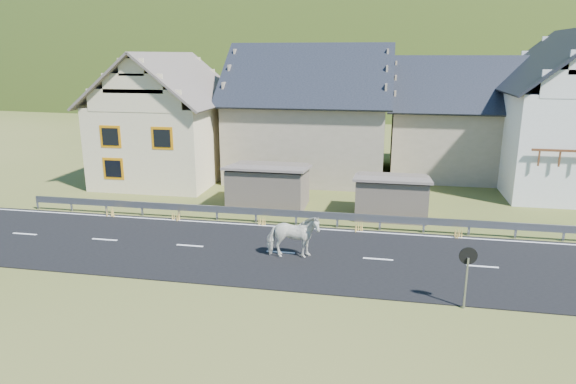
# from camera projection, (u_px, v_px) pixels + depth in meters

# --- Properties ---
(ground) EXTENTS (160.00, 160.00, 0.00)m
(ground) POSITION_uv_depth(u_px,v_px,m) (281.00, 253.00, 21.36)
(ground) COLOR #394915
(ground) RESTS_ON ground
(road) EXTENTS (60.00, 7.00, 0.04)m
(road) POSITION_uv_depth(u_px,v_px,m) (281.00, 253.00, 21.36)
(road) COLOR black
(road) RESTS_ON ground
(lane_markings) EXTENTS (60.00, 6.60, 0.01)m
(lane_markings) POSITION_uv_depth(u_px,v_px,m) (281.00, 252.00, 21.35)
(lane_markings) COLOR silver
(lane_markings) RESTS_ON road
(guardrail) EXTENTS (28.10, 0.09, 0.75)m
(guardrail) POSITION_uv_depth(u_px,v_px,m) (296.00, 214.00, 24.71)
(guardrail) COLOR #93969B
(guardrail) RESTS_ON ground
(shed_left) EXTENTS (4.30, 3.30, 2.40)m
(shed_left) POSITION_uv_depth(u_px,v_px,m) (269.00, 187.00, 27.61)
(shed_left) COLOR #685B4F
(shed_left) RESTS_ON ground
(shed_right) EXTENTS (3.80, 2.90, 2.20)m
(shed_right) POSITION_uv_depth(u_px,v_px,m) (391.00, 197.00, 25.98)
(shed_right) COLOR #685B4F
(shed_right) RESTS_ON ground
(house_cream) EXTENTS (7.80, 9.80, 8.30)m
(house_cream) POSITION_uv_depth(u_px,v_px,m) (167.00, 112.00, 33.42)
(house_cream) COLOR beige
(house_cream) RESTS_ON ground
(house_stone_a) EXTENTS (10.80, 9.80, 8.90)m
(house_stone_a) POSITION_uv_depth(u_px,v_px,m) (311.00, 106.00, 34.57)
(house_stone_a) COLOR gray
(house_stone_a) RESTS_ON ground
(house_stone_b) EXTENTS (9.80, 8.80, 8.10)m
(house_stone_b) POSITION_uv_depth(u_px,v_px,m) (461.00, 112.00, 34.77)
(house_stone_b) COLOR gray
(house_stone_b) RESTS_ON ground
(house_white) EXTENTS (8.80, 10.80, 9.70)m
(house_white) POSITION_uv_depth(u_px,v_px,m) (573.00, 105.00, 30.62)
(house_white) COLOR silver
(house_white) RESTS_ON ground
(mountain) EXTENTS (440.00, 280.00, 260.00)m
(mountain) POSITION_uv_depth(u_px,v_px,m) (388.00, 130.00, 196.41)
(mountain) COLOR #293C14
(mountain) RESTS_ON ground
(conifer_patch) EXTENTS (76.00, 50.00, 28.00)m
(conifer_patch) POSITION_uv_depth(u_px,v_px,m) (159.00, 62.00, 134.10)
(conifer_patch) COLOR black
(conifer_patch) RESTS_ON ground
(horse) EXTENTS (1.29, 2.26, 1.80)m
(horse) POSITION_uv_depth(u_px,v_px,m) (293.00, 237.00, 20.55)
(horse) COLOR beige
(horse) RESTS_ON road
(traffic_mirror) EXTENTS (0.58, 0.18, 2.10)m
(traffic_mirror) POSITION_uv_depth(u_px,v_px,m) (468.00, 264.00, 16.37)
(traffic_mirror) COLOR #93969B
(traffic_mirror) RESTS_ON ground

